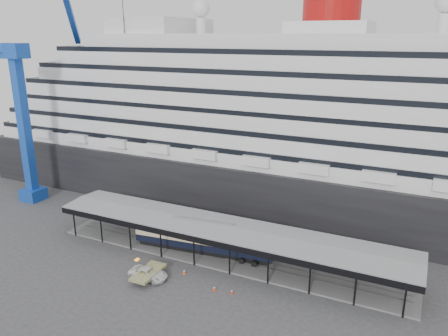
# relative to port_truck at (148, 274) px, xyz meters

# --- Properties ---
(ground) EXTENTS (200.00, 200.00, 0.00)m
(ground) POSITION_rel_port_truck_xyz_m (6.85, 5.08, -0.77)
(ground) COLOR #38383B
(ground) RESTS_ON ground
(cruise_ship) EXTENTS (130.00, 30.00, 43.90)m
(cruise_ship) POSITION_rel_port_truck_xyz_m (6.90, 37.08, 17.57)
(cruise_ship) COLOR black
(cruise_ship) RESTS_ON ground
(platform_canopy) EXTENTS (56.00, 9.18, 5.30)m
(platform_canopy) POSITION_rel_port_truck_xyz_m (6.85, 10.08, 1.59)
(platform_canopy) COLOR slate
(platform_canopy) RESTS_ON ground
(crane_blue) EXTENTS (22.63, 19.19, 47.60)m
(crane_blue) POSITION_rel_port_truck_xyz_m (-38.26, 15.70, 19.18)
(crane_blue) COLOR blue
(crane_blue) RESTS_ON ground
(port_truck) EXTENTS (5.64, 2.70, 1.55)m
(port_truck) POSITION_rel_port_truck_xyz_m (0.00, 0.00, 0.00)
(port_truck) COLOR white
(port_truck) RESTS_ON ground
(pullman_carriage) EXTENTS (22.51, 5.37, 21.92)m
(pullman_carriage) POSITION_rel_port_truck_xyz_m (3.37, 10.08, 1.89)
(pullman_carriage) COLOR black
(pullman_carriage) RESTS_ON ground
(traffic_cone_left) EXTENTS (0.48, 0.48, 0.79)m
(traffic_cone_left) POSITION_rel_port_truck_xyz_m (3.90, 3.22, -0.38)
(traffic_cone_left) COLOR #F95B0D
(traffic_cone_left) RESTS_ON ground
(traffic_cone_mid) EXTENTS (0.51, 0.51, 0.76)m
(traffic_cone_mid) POSITION_rel_port_truck_xyz_m (9.70, 1.28, -0.40)
(traffic_cone_mid) COLOR #F03C0D
(traffic_cone_mid) RESTS_ON ground
(traffic_cone_right) EXTENTS (0.43, 0.43, 0.68)m
(traffic_cone_right) POSITION_rel_port_truck_xyz_m (12.10, 1.64, -0.44)
(traffic_cone_right) COLOR red
(traffic_cone_right) RESTS_ON ground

